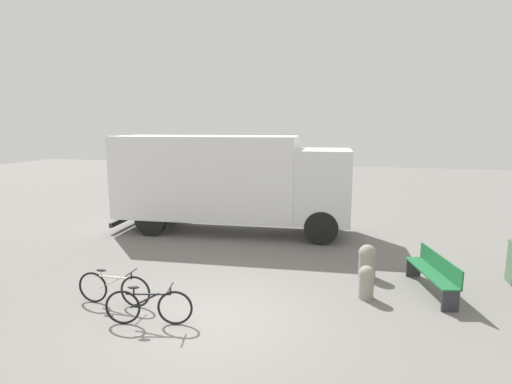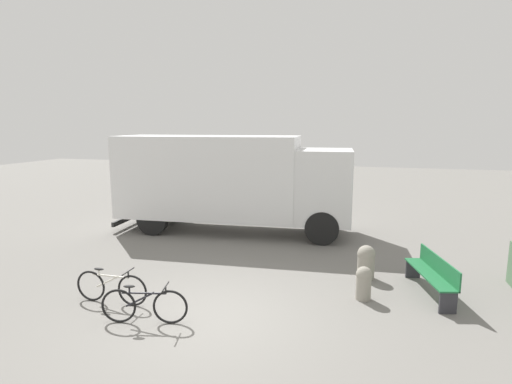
{
  "view_description": "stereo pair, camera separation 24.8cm",
  "coord_description": "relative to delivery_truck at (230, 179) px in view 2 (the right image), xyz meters",
  "views": [
    {
      "loc": [
        2.59,
        -6.71,
        3.66
      ],
      "look_at": [
        -0.21,
        4.16,
        1.77
      ],
      "focal_mm": 28.0,
      "sensor_mm": 36.0,
      "label": 1
    },
    {
      "loc": [
        2.82,
        -6.65,
        3.66
      ],
      "look_at": [
        -0.21,
        4.16,
        1.77
      ],
      "focal_mm": 28.0,
      "sensor_mm": 36.0,
      "label": 2
    }
  ],
  "objects": [
    {
      "name": "ground_plane",
      "position": [
        1.69,
        -6.14,
        -1.84
      ],
      "size": [
        60.0,
        60.0,
        0.0
      ],
      "primitive_type": "plane",
      "color": "slate"
    },
    {
      "name": "delivery_truck",
      "position": [
        0.0,
        0.0,
        0.0
      ],
      "size": [
        8.12,
        2.78,
        3.3
      ],
      "rotation": [
        0.0,
        0.0,
        0.07
      ],
      "color": "white",
      "rests_on": "ground"
    },
    {
      "name": "park_bench",
      "position": [
        5.99,
        -3.78,
        -1.35
      ],
      "size": [
        0.88,
        2.02,
        0.85
      ],
      "rotation": [
        0.0,
        0.0,
        1.82
      ],
      "color": "#1E6638",
      "rests_on": "ground"
    },
    {
      "name": "bicycle_near",
      "position": [
        -0.48,
        -6.08,
        -1.48
      ],
      "size": [
        1.63,
        0.44,
        0.74
      ],
      "rotation": [
        0.0,
        0.0,
        0.03
      ],
      "color": "black",
      "rests_on": "ground"
    },
    {
      "name": "bicycle_middle",
      "position": [
        0.63,
        -6.65,
        -1.48
      ],
      "size": [
        1.6,
        0.52,
        0.74
      ],
      "rotation": [
        0.0,
        0.0,
        0.23
      ],
      "color": "black",
      "rests_on": "ground"
    },
    {
      "name": "bollard_near_bench",
      "position": [
        4.55,
        -4.47,
        -1.45
      ],
      "size": [
        0.33,
        0.33,
        0.72
      ],
      "color": "gray",
      "rests_on": "ground"
    },
    {
      "name": "bollard_far_bench",
      "position": [
        4.59,
        -3.23,
        -1.4
      ],
      "size": [
        0.43,
        0.43,
        0.82
      ],
      "color": "gray",
      "rests_on": "ground"
    }
  ]
}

